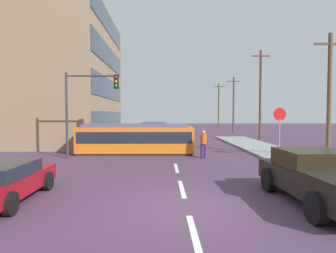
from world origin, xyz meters
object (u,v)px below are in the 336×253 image
at_px(utility_pole_far, 234,104).
at_px(utility_pole_distant, 219,105).
at_px(pedestrian_crossing, 204,142).
at_px(utility_pole_mid, 260,93).
at_px(traffic_light_mast, 88,98).
at_px(pickup_truck_parked, 321,177).
at_px(city_bus, 153,130).
at_px(streetcar_tram, 136,138).
at_px(utility_pole_near, 329,94).
at_px(stop_sign, 280,122).
at_px(parked_sedan_near, 2,181).

distance_m(utility_pole_far, utility_pole_distant, 12.03).
relative_size(pedestrian_crossing, utility_pole_mid, 0.19).
xyz_separation_m(pedestrian_crossing, traffic_light_mast, (-6.95, 0.14, 2.66)).
relative_size(traffic_light_mast, utility_pole_far, 0.67).
xyz_separation_m(pickup_truck_parked, utility_pole_mid, (5.18, 20.92, 3.89)).
bearing_deg(city_bus, utility_pole_far, 45.64).
relative_size(streetcar_tram, city_bus, 1.47).
bearing_deg(city_bus, utility_pole_mid, 0.39).
xyz_separation_m(pickup_truck_parked, traffic_light_mast, (-9.14, 9.24, 2.81)).
xyz_separation_m(utility_pole_mid, utility_pole_far, (-0.03, 10.85, -0.68)).
bearing_deg(utility_pole_mid, pickup_truck_parked, -103.91).
bearing_deg(utility_pole_near, stop_sign, 159.59).
bearing_deg(streetcar_tram, utility_pole_far, 60.75).
distance_m(pickup_truck_parked, utility_pole_distant, 44.26).
distance_m(pedestrian_crossing, traffic_light_mast, 7.44).
relative_size(pickup_truck_parked, utility_pole_far, 0.66).
xyz_separation_m(pickup_truck_parked, utility_pole_distant, (5.43, 43.79, 3.40)).
relative_size(pickup_truck_parked, stop_sign, 1.75).
bearing_deg(utility_pole_distant, parked_sedan_near, -109.07).
distance_m(city_bus, stop_sign, 14.27).
relative_size(stop_sign, traffic_light_mast, 0.56).
relative_size(streetcar_tram, utility_pole_near, 1.05).
xyz_separation_m(pedestrian_crossing, utility_pole_near, (7.01, -0.98, 2.84)).
distance_m(utility_pole_near, utility_pole_distant, 35.68).
distance_m(parked_sedan_near, traffic_light_mast, 9.29).
height_order(streetcar_tram, utility_pole_far, utility_pole_far).
bearing_deg(pickup_truck_parked, traffic_light_mast, 134.68).
height_order(traffic_light_mast, utility_pole_mid, utility_pole_mid).
xyz_separation_m(utility_pole_far, utility_pole_distant, (0.29, 12.02, 0.19)).
xyz_separation_m(city_bus, utility_pole_mid, (10.71, 0.07, 3.68)).
relative_size(city_bus, utility_pole_near, 0.71).
xyz_separation_m(pedestrian_crossing, utility_pole_far, (7.34, 22.67, 3.06)).
xyz_separation_m(city_bus, parked_sedan_near, (-4.02, -20.39, -0.38)).
height_order(city_bus, pedestrian_crossing, city_bus).
bearing_deg(city_bus, parked_sedan_near, -101.15).
bearing_deg(streetcar_tram, city_bus, 84.77).
relative_size(utility_pole_near, utility_pole_distant, 0.90).
height_order(pedestrian_crossing, pickup_truck_parked, pedestrian_crossing).
height_order(city_bus, utility_pole_distant, utility_pole_distant).
xyz_separation_m(stop_sign, traffic_light_mast, (-11.51, 0.21, 1.41)).
distance_m(streetcar_tram, utility_pole_near, 11.96).
bearing_deg(pedestrian_crossing, streetcar_tram, 154.53).
relative_size(city_bus, pedestrian_crossing, 3.07).
relative_size(pickup_truck_parked, utility_pole_distant, 0.63).
bearing_deg(pickup_truck_parked, utility_pole_mid, 76.09).
relative_size(streetcar_tram, utility_pole_distant, 0.94).
height_order(utility_pole_near, utility_pole_far, utility_pole_far).
bearing_deg(utility_pole_far, pedestrian_crossing, -107.93).
height_order(stop_sign, utility_pole_distant, utility_pole_distant).
bearing_deg(pedestrian_crossing, utility_pole_near, -7.98).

